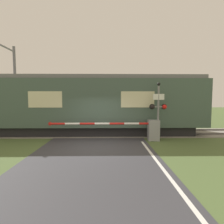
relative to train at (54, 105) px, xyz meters
The scene contains 6 objects.
ground_plane 5.05m from the train, 48.71° to the right, with size 80.00×80.00×0.00m, color #4C6033.
track_bed 3.62m from the train, ahead, with size 36.00×3.20×0.13m.
train is the anchor object (origin of this frame).
crossing_barrier 6.19m from the train, 21.15° to the right, with size 6.12×0.44×1.15m.
signal_post 6.78m from the train, 17.91° to the right, with size 0.97×0.26×3.23m.
catenary_pole 4.60m from the train, 148.63° to the left, with size 0.20×1.90×6.42m.
Camera 1 is at (0.63, -8.24, 2.32)m, focal length 28.00 mm.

